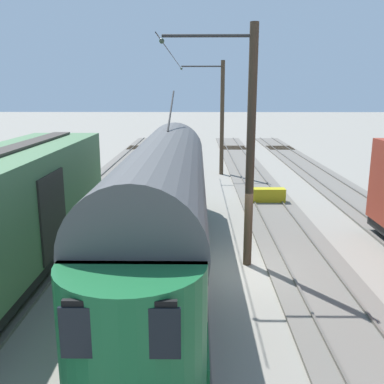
{
  "coord_description": "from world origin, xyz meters",
  "views": [
    {
      "loc": [
        1.31,
        13.08,
        5.76
      ],
      "look_at": [
        1.5,
        -2.54,
        2.06
      ],
      "focal_mm": 39.94,
      "sensor_mm": 36.0,
      "label": 1
    }
  ],
  "objects_px": {
    "catenary_pole_mid_near": "(248,145)",
    "track_end_bumper": "(268,196)",
    "vintage_streetcar": "(164,200)",
    "catenary_pole_foreground": "(221,116)",
    "coach_far_siding": "(5,212)"
  },
  "relations": [
    {
      "from": "vintage_streetcar",
      "to": "coach_far_siding",
      "type": "relative_size",
      "value": 1.24
    },
    {
      "from": "catenary_pole_foreground",
      "to": "vintage_streetcar",
      "type": "bearing_deg",
      "value": 80.5
    },
    {
      "from": "vintage_streetcar",
      "to": "track_end_bumper",
      "type": "relative_size",
      "value": 9.24
    },
    {
      "from": "vintage_streetcar",
      "to": "coach_far_siding",
      "type": "height_order",
      "value": "vintage_streetcar"
    },
    {
      "from": "vintage_streetcar",
      "to": "catenary_pole_foreground",
      "type": "distance_m",
      "value": 16.59
    },
    {
      "from": "catenary_pole_mid_near",
      "to": "track_end_bumper",
      "type": "xyz_separation_m",
      "value": [
        -2.07,
        -8.16,
        -3.67
      ]
    },
    {
      "from": "vintage_streetcar",
      "to": "track_end_bumper",
      "type": "height_order",
      "value": "vintage_streetcar"
    },
    {
      "from": "vintage_streetcar",
      "to": "catenary_pole_foreground",
      "type": "xyz_separation_m",
      "value": [
        -2.72,
        -16.26,
        1.81
      ]
    },
    {
      "from": "catenary_pole_foreground",
      "to": "catenary_pole_mid_near",
      "type": "bearing_deg",
      "value": 90.0
    },
    {
      "from": "vintage_streetcar",
      "to": "catenary_pole_mid_near",
      "type": "height_order",
      "value": "catenary_pole_mid_near"
    },
    {
      "from": "catenary_pole_mid_near",
      "to": "track_end_bumper",
      "type": "relative_size",
      "value": 4.33
    },
    {
      "from": "vintage_streetcar",
      "to": "catenary_pole_mid_near",
      "type": "relative_size",
      "value": 2.14
    },
    {
      "from": "catenary_pole_mid_near",
      "to": "coach_far_siding",
      "type": "bearing_deg",
      "value": 8.63
    },
    {
      "from": "coach_far_siding",
      "to": "track_end_bumper",
      "type": "xyz_separation_m",
      "value": [
        -9.59,
        -9.3,
        -1.76
      ]
    },
    {
      "from": "coach_far_siding",
      "to": "catenary_pole_mid_near",
      "type": "distance_m",
      "value": 7.84
    }
  ]
}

